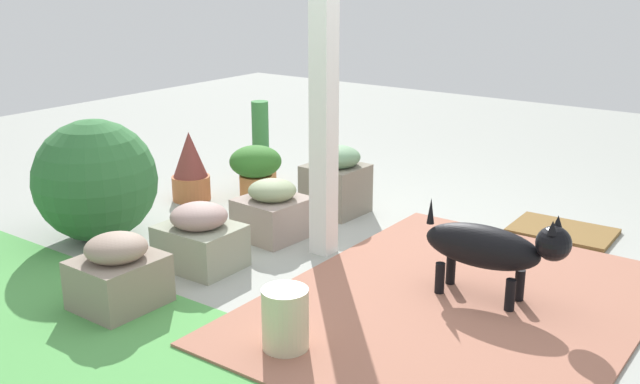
% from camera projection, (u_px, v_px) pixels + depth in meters
% --- Properties ---
extents(ground_plane, '(12.00, 12.00, 0.00)m').
position_uv_depth(ground_plane, '(361.00, 262.00, 4.50)').
color(ground_plane, '#999D95').
extents(brick_path, '(1.80, 2.40, 0.02)m').
position_uv_depth(brick_path, '(455.00, 305.00, 3.91)').
color(brick_path, '#9F6550').
rests_on(brick_path, ground).
extents(porch_pillar, '(0.13, 0.13, 2.33)m').
position_uv_depth(porch_pillar, '(324.00, 68.00, 4.31)').
color(porch_pillar, white).
rests_on(porch_pillar, ground).
extents(stone_planter_nearest, '(0.42, 0.40, 0.50)m').
position_uv_depth(stone_planter_nearest, '(336.00, 180.00, 5.34)').
color(stone_planter_nearest, gray).
rests_on(stone_planter_nearest, ground).
extents(stone_planter_near, '(0.43, 0.44, 0.40)m').
position_uv_depth(stone_planter_near, '(273.00, 211.00, 4.87)').
color(stone_planter_near, gray).
rests_on(stone_planter_near, ground).
extents(stone_planter_mid, '(0.47, 0.39, 0.40)m').
position_uv_depth(stone_planter_mid, '(200.00, 238.00, 4.38)').
color(stone_planter_mid, gray).
rests_on(stone_planter_mid, ground).
extents(stone_planter_far, '(0.39, 0.44, 0.40)m').
position_uv_depth(stone_planter_far, '(118.00, 273.00, 3.87)').
color(stone_planter_far, gray).
rests_on(stone_planter_far, ground).
extents(round_shrub, '(0.80, 0.80, 0.80)m').
position_uv_depth(round_shrub, '(95.00, 180.00, 4.77)').
color(round_shrub, '#2F6735').
rests_on(round_shrub, ground).
extents(terracotta_pot_spiky, '(0.29, 0.29, 0.54)m').
position_uv_depth(terracotta_pot_spiky, '(190.00, 168.00, 5.63)').
color(terracotta_pot_spiky, '#BC663C').
rests_on(terracotta_pot_spiky, ground).
extents(terracotta_pot_broad, '(0.40, 0.40, 0.43)m').
position_uv_depth(terracotta_pot_broad, '(256.00, 168.00, 5.60)').
color(terracotta_pot_broad, '#C1743E').
rests_on(terracotta_pot_broad, ground).
extents(terracotta_pot_tall, '(0.25, 0.25, 0.68)m').
position_uv_depth(terracotta_pot_tall, '(261.00, 154.00, 6.09)').
color(terracotta_pot_tall, '#A96736').
rests_on(terracotta_pot_tall, ground).
extents(dog, '(0.79, 0.24, 0.54)m').
position_uv_depth(dog, '(492.00, 247.00, 3.87)').
color(dog, black).
rests_on(dog, ground).
extents(ceramic_urn, '(0.22, 0.22, 0.31)m').
position_uv_depth(ceramic_urn, '(285.00, 320.00, 3.41)').
color(ceramic_urn, beige).
rests_on(ceramic_urn, ground).
extents(doormat, '(0.67, 0.48, 0.03)m').
position_uv_depth(doormat, '(563.00, 231.00, 4.98)').
color(doormat, brown).
rests_on(doormat, ground).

